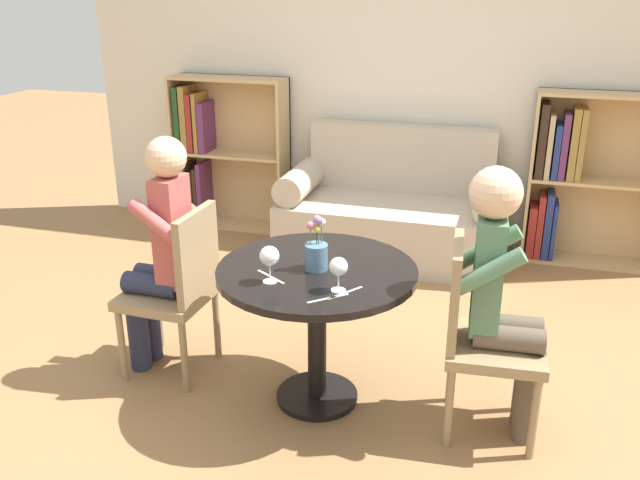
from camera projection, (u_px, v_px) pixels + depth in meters
ground_plane at (317, 398)px, 3.35m from camera, size 16.00×16.00×0.00m
back_wall at (410, 64)px, 5.01m from camera, size 5.20×0.05×2.70m
round_table at (317, 296)px, 3.15m from camera, size 0.93×0.93×0.70m
couch at (394, 214)px, 5.00m from camera, size 1.61×0.80×0.92m
bookshelf_left at (217, 152)px, 5.54m from camera, size 0.94×0.28×1.22m
bookshelf_right at (577, 178)px, 4.80m from camera, size 0.94×0.28×1.22m
chair_left at (179, 285)px, 3.42m from camera, size 0.43×0.43×0.90m
chair_right at (479, 331)px, 2.97m from camera, size 0.45×0.45×0.90m
person_left at (161, 252)px, 3.39m from camera, size 0.43×0.35×1.25m
person_right at (503, 294)px, 2.89m from camera, size 0.43×0.36×1.24m
wine_glass_left at (269, 257)px, 2.92m from camera, size 0.09×0.09×0.17m
wine_glass_right at (338, 268)px, 2.84m from camera, size 0.08×0.08×0.15m
flower_vase at (317, 252)px, 3.06m from camera, size 0.11×0.11×0.26m
knife_left_setting at (271, 277)px, 3.01m from camera, size 0.17×0.11×0.00m
fork_left_setting at (345, 293)px, 2.85m from camera, size 0.12×0.16×0.00m
knife_right_setting at (328, 298)px, 2.80m from camera, size 0.15×0.14×0.00m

